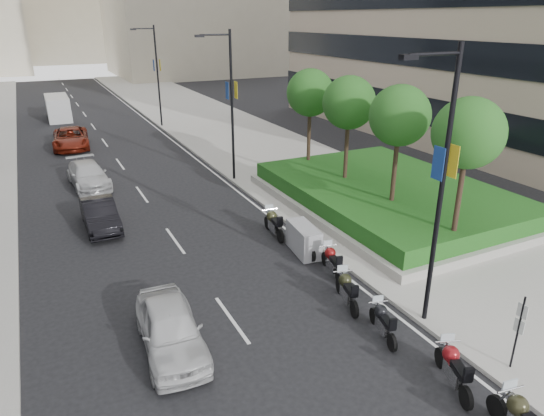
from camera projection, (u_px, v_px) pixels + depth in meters
ground at (333, 379)px, 13.81m from camera, size 160.00×160.00×0.00m
sidewalk_right at (232, 134)px, 42.51m from camera, size 10.00×100.00×0.15m
lane_edge at (173, 141)px, 40.35m from camera, size 0.12×100.00×0.01m
lane_centre at (109, 148)px, 38.21m from camera, size 0.12×100.00×0.01m
planter at (388, 201)px, 26.15m from camera, size 10.00×14.00×0.40m
hedge at (389, 191)px, 25.93m from camera, size 9.40×13.40×0.80m
tree_0 at (468, 134)px, 18.67m from camera, size 2.80×2.80×6.30m
tree_1 at (400, 116)px, 22.00m from camera, size 2.80×2.80×6.30m
tree_2 at (349, 103)px, 25.34m from camera, size 2.80×2.80×6.30m
tree_3 at (310, 93)px, 28.67m from camera, size 2.80×2.80×6.30m
lamp_post_0 at (439, 180)px, 14.50m from camera, size 2.34×0.45×9.00m
lamp_post_1 at (229, 100)px, 28.67m from camera, size 2.34×0.45×9.00m
lamp_post_2 at (156, 71)px, 43.68m from camera, size 2.34×0.45×9.00m
parking_sign at (518, 329)px, 13.59m from camera, size 0.06×0.32×2.50m
motorcycle_1 at (453, 368)px, 13.38m from camera, size 1.01×2.12×1.11m
motorcycle_2 at (383, 321)px, 15.51m from camera, size 0.78×1.97×1.00m
motorcycle_3 at (347, 290)px, 17.22m from camera, size 0.85×2.14×1.09m
motorcycle_4 at (332, 261)px, 19.27m from camera, size 0.72×2.10×1.05m
motorcycle_5 at (304, 240)px, 20.98m from camera, size 1.08×2.22×1.27m
motorcycle_6 at (274, 223)px, 22.71m from camera, size 0.77×2.30×1.14m
car_a at (170, 329)px, 14.79m from camera, size 2.09×4.52×1.50m
car_b at (100, 215)px, 23.46m from camera, size 1.50×4.27×1.40m
car_c at (88, 175)px, 29.33m from camera, size 2.34×5.06×1.43m
car_d at (71, 138)px, 37.97m from camera, size 3.05×5.82×1.56m
delivery_van at (58, 109)px, 48.42m from camera, size 2.14×5.50×2.30m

